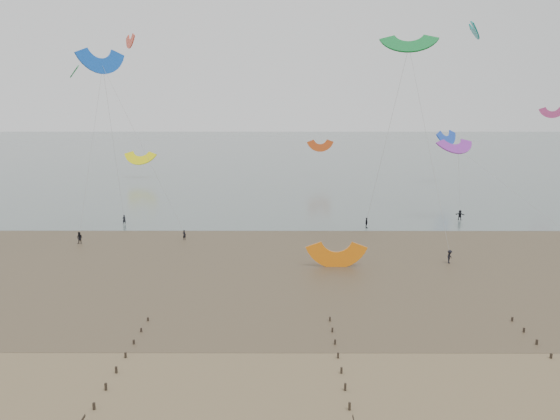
{
  "coord_description": "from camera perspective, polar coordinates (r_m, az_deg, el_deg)",
  "views": [
    {
      "loc": [
        -0.8,
        -38.66,
        21.35
      ],
      "look_at": [
        -0.98,
        28.0,
        8.0
      ],
      "focal_mm": 35.0,
      "sensor_mm": 36.0,
      "label": 1
    }
  ],
  "objects": [
    {
      "name": "kitesurfer_lead",
      "position": [
        86.51,
        -9.97,
        -2.59
      ],
      "size": [
        0.7,
        0.61,
        1.61
      ],
      "primitive_type": "imported",
      "rotation": [
        0.0,
        0.0,
        2.67
      ],
      "color": "black",
      "rests_on": "ground"
    },
    {
      "name": "grounded_kite",
      "position": [
        72.17,
        5.89,
        -5.95
      ],
      "size": [
        6.69,
        5.27,
        3.62
      ],
      "primitive_type": null,
      "rotation": [
        1.54,
        0.0,
        -0.02
      ],
      "color": "orange",
      "rests_on": "ground"
    },
    {
      "name": "kitesurfers",
      "position": [
        91.66,
        18.01,
        -2.14
      ],
      "size": [
        125.63,
        28.44,
        1.84
      ],
      "color": "black",
      "rests_on": "ground"
    },
    {
      "name": "kites_airborne",
      "position": [
        131.11,
        -7.13,
        11.42
      ],
      "size": [
        225.12,
        118.06,
        39.95
      ],
      "color": "#DA4C18",
      "rests_on": "ground"
    },
    {
      "name": "ground",
      "position": [
        44.17,
        1.23,
        -17.58
      ],
      "size": [
        500.0,
        500.0,
        0.0
      ],
      "primitive_type": "plane",
      "color": "brown",
      "rests_on": "ground"
    },
    {
      "name": "sea_and_shore",
      "position": [
        76.19,
        -2.33,
        -4.95
      ],
      "size": [
        500.0,
        665.0,
        0.03
      ],
      "color": "#475654",
      "rests_on": "ground"
    }
  ]
}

